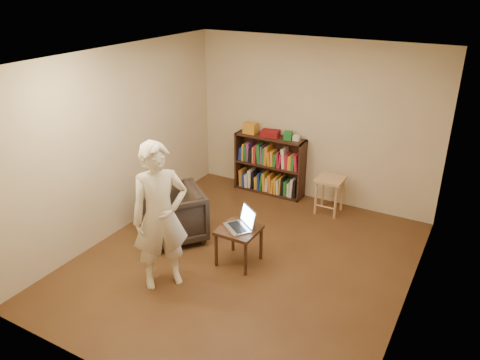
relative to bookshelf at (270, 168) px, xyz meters
The scene contains 15 objects.
floor 2.24m from the bookshelf, 72.53° to the right, with size 4.50×4.50×0.00m, color #4A2D17.
ceiling 3.08m from the bookshelf, 72.53° to the right, with size 4.50×4.50×0.00m, color white.
wall_back 1.10m from the bookshelf, 13.32° to the left, with size 4.00×4.00×0.00m, color beige.
wall_left 2.63m from the bookshelf, 122.64° to the right, with size 4.50×4.50×0.00m, color beige.
wall_right 3.49m from the bookshelf, 38.22° to the right, with size 4.50×4.50×0.00m, color beige.
bookshelf is the anchor object (origin of this frame).
box_yellow 0.75m from the bookshelf, behind, with size 0.22×0.16×0.18m, color orange.
red_cloth 0.61m from the bookshelf, behind, with size 0.29×0.21×0.10m, color maroon.
box_green 0.70m from the bookshelf, ahead, with size 0.13×0.13×0.13m, color #1D6E2A.
box_white 0.75m from the bookshelf, ahead, with size 0.10×0.10×0.08m, color beige.
stool 1.16m from the bookshelf, 11.33° to the right, with size 0.40×0.40×0.58m.
armchair 2.11m from the bookshelf, 103.49° to the right, with size 0.79×0.82×0.74m, color #2B231C.
side_table 2.22m from the bookshelf, 74.16° to the right, with size 0.49×0.49×0.50m.
laptop 2.19m from the bookshelf, 73.49° to the right, with size 0.47×0.46×0.27m.
person 2.99m from the bookshelf, 89.38° to the right, with size 0.66×0.43×1.80m, color beige.
Camera 1 is at (2.48, -4.52, 3.45)m, focal length 35.00 mm.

